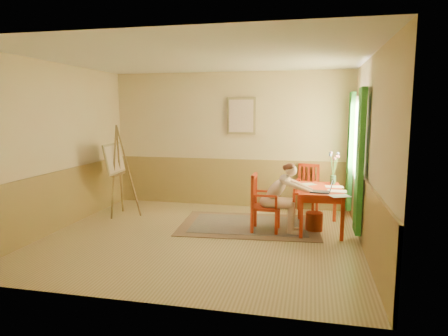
% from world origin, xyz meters
% --- Properties ---
extents(room, '(5.04, 4.54, 2.84)m').
position_xyz_m(room, '(0.00, 0.00, 1.40)').
color(room, tan).
rests_on(room, ground).
extents(wainscot, '(5.00, 4.50, 1.00)m').
position_xyz_m(wainscot, '(0.00, 0.80, 0.50)').
color(wainscot, '#A2864A').
rests_on(wainscot, room).
extents(window, '(0.12, 2.01, 2.20)m').
position_xyz_m(window, '(2.42, 1.10, 1.35)').
color(window, white).
rests_on(window, room).
extents(wall_portrait, '(0.60, 0.05, 0.76)m').
position_xyz_m(wall_portrait, '(0.25, 2.20, 1.90)').
color(wall_portrait, '#98824F').
rests_on(wall_portrait, room).
extents(rug, '(2.52, 1.78, 0.02)m').
position_xyz_m(rug, '(0.65, 0.81, 0.01)').
color(rug, '#8C7251').
rests_on(rug, room).
extents(table, '(0.78, 1.23, 0.72)m').
position_xyz_m(table, '(1.84, 0.83, 0.63)').
color(table, '#B73212').
rests_on(table, room).
extents(chair_left, '(0.45, 0.43, 0.97)m').
position_xyz_m(chair_left, '(0.92, 0.53, 0.48)').
color(chair_left, '#B73212').
rests_on(chair_left, room).
extents(chair_back, '(0.50, 0.52, 0.96)m').
position_xyz_m(chair_back, '(1.61, 1.97, 0.48)').
color(chair_back, '#B73212').
rests_on(chair_back, room).
extents(figure, '(0.86, 0.38, 1.17)m').
position_xyz_m(figure, '(1.21, 0.51, 0.65)').
color(figure, beige).
rests_on(figure, room).
extents(laptop, '(0.38, 0.25, 0.22)m').
position_xyz_m(laptop, '(1.89, 0.46, 0.76)').
color(laptop, '#1E2338').
rests_on(laptop, table).
extents(papers, '(0.87, 1.21, 0.00)m').
position_xyz_m(papers, '(1.98, 0.74, 0.72)').
color(papers, white).
rests_on(papers, table).
extents(vase, '(0.20, 0.29, 0.58)m').
position_xyz_m(vase, '(2.07, 1.26, 0.99)').
color(vase, '#3F724C').
rests_on(vase, table).
extents(wastebasket, '(0.32, 0.32, 0.31)m').
position_xyz_m(wastebasket, '(1.76, 0.75, 0.15)').
color(wastebasket, '#B33E1D').
rests_on(wastebasket, room).
extents(easel, '(0.61, 0.78, 1.75)m').
position_xyz_m(easel, '(-1.95, 0.97, 1.03)').
color(easel, brown).
rests_on(easel, room).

